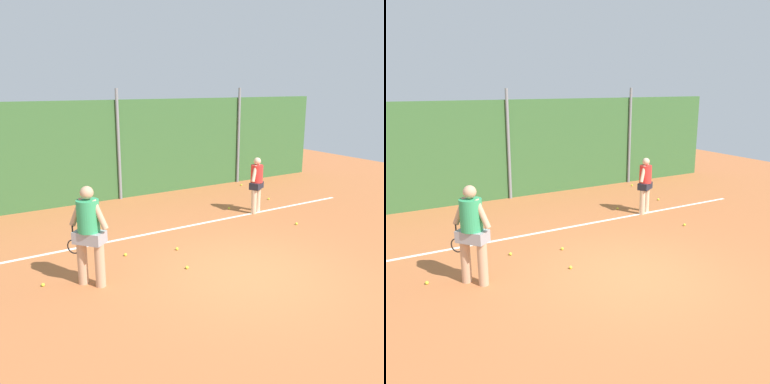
{
  "view_description": "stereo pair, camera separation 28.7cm",
  "coord_description": "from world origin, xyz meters",
  "views": [
    {
      "loc": [
        -5.01,
        -6.01,
        3.67
      ],
      "look_at": [
        0.01,
        2.21,
        1.22
      ],
      "focal_mm": 39.33,
      "sensor_mm": 36.0,
      "label": 1
    },
    {
      "loc": [
        -4.76,
        -6.16,
        3.67
      ],
      "look_at": [
        0.01,
        2.21,
        1.22
      ],
      "focal_mm": 39.33,
      "sensor_mm": 36.0,
      "label": 2
    }
  ],
  "objects": [
    {
      "name": "tennis_ball_2",
      "position": [
        2.35,
        3.87,
        0.03
      ],
      "size": [
        0.07,
        0.07,
        0.07
      ],
      "primitive_type": "sphere",
      "color": "#CCDB33",
      "rests_on": "ground_plane"
    },
    {
      "name": "player_midcourt",
      "position": [
        2.85,
        3.22,
        0.92
      ],
      "size": [
        0.62,
        0.48,
        1.64
      ],
      "rotation": [
        0.0,
        0.0,
        3.65
      ],
      "color": "beige",
      "rests_on": "ground_plane"
    },
    {
      "name": "tennis_ball_4",
      "position": [
        4.58,
        6.12,
        0.03
      ],
      "size": [
        0.07,
        0.07,
        0.07
      ],
      "primitive_type": "sphere",
      "color": "#CCDB33",
      "rests_on": "ground_plane"
    },
    {
      "name": "tennis_ball_0",
      "position": [
        3.03,
        1.72,
        0.03
      ],
      "size": [
        0.07,
        0.07,
        0.07
      ],
      "primitive_type": "sphere",
      "color": "#CCDB33",
      "rests_on": "ground_plane"
    },
    {
      "name": "fence_post_right",
      "position": [
        4.85,
        6.73,
        1.79
      ],
      "size": [
        0.1,
        0.1,
        3.58
      ],
      "primitive_type": "cylinder",
      "color": "gray",
      "rests_on": "ground_plane"
    },
    {
      "name": "player_foreground_near",
      "position": [
        -2.83,
        1.19,
        1.08
      ],
      "size": [
        0.65,
        0.65,
        1.92
      ],
      "rotation": [
        0.0,
        0.0,
        2.27
      ],
      "color": "tan",
      "rests_on": "ground_plane"
    },
    {
      "name": "court_baseline_paint",
      "position": [
        0.0,
        3.16,
        0.0
      ],
      "size": [
        12.29,
        0.1,
        0.01
      ],
      "primitive_type": "cube",
      "color": "white",
      "rests_on": "ground_plane"
    },
    {
      "name": "hedge_fence_backdrop",
      "position": [
        0.0,
        6.9,
        1.61
      ],
      "size": [
        16.82,
        0.25,
        3.22
      ],
      "primitive_type": "cube",
      "color": "#386633",
      "rests_on": "ground_plane"
    },
    {
      "name": "ground_plane",
      "position": [
        0.0,
        2.03,
        0.0
      ],
      "size": [
        27.12,
        27.12,
        0.0
      ],
      "primitive_type": "plane",
      "color": "#B76638"
    },
    {
      "name": "tennis_ball_7",
      "position": [
        -1.76,
        2.15,
        0.03
      ],
      "size": [
        0.07,
        0.07,
        0.07
      ],
      "primitive_type": "sphere",
      "color": "#CCDB33",
      "rests_on": "ground_plane"
    },
    {
      "name": "tennis_ball_1",
      "position": [
        -0.61,
        1.85,
        0.03
      ],
      "size": [
        0.07,
        0.07,
        0.07
      ],
      "primitive_type": "sphere",
      "color": "#CCDB33",
      "rests_on": "ground_plane"
    },
    {
      "name": "tennis_ball_8",
      "position": [
        -3.64,
        1.6,
        0.03
      ],
      "size": [
        0.07,
        0.07,
        0.07
      ],
      "primitive_type": "sphere",
      "color": "#CCDB33",
      "rests_on": "ground_plane"
    },
    {
      "name": "tennis_ball_3",
      "position": [
        4.11,
        4.08,
        0.03
      ],
      "size": [
        0.07,
        0.07,
        0.07
      ],
      "primitive_type": "sphere",
      "color": "#CCDB33",
      "rests_on": "ground_plane"
    },
    {
      "name": "tennis_ball_6",
      "position": [
        -0.94,
        0.86,
        0.03
      ],
      "size": [
        0.07,
        0.07,
        0.07
      ],
      "primitive_type": "sphere",
      "color": "#CCDB33",
      "rests_on": "ground_plane"
    },
    {
      "name": "fence_post_center",
      "position": [
        0.0,
        6.73,
        1.79
      ],
      "size": [
        0.1,
        0.1,
        3.58
      ],
      "primitive_type": "cylinder",
      "color": "gray",
      "rests_on": "ground_plane"
    }
  ]
}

